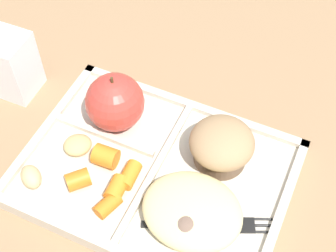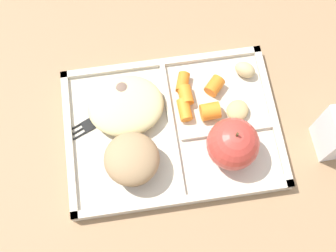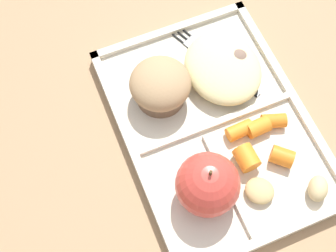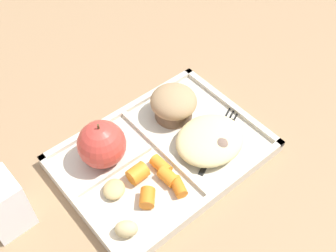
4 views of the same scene
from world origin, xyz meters
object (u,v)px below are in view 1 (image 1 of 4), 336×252
(green_apple, at_px, (115,102))
(milk_carton, at_px, (12,65))
(bran_muffin, at_px, (221,145))
(plastic_fork, at_px, (217,225))
(lunch_tray, at_px, (155,173))

(green_apple, distance_m, milk_carton, 0.17)
(bran_muffin, bearing_deg, green_apple, -180.00)
(plastic_fork, bearing_deg, green_apple, 153.61)
(bran_muffin, bearing_deg, milk_carton, 179.29)
(milk_carton, bearing_deg, bran_muffin, -2.29)
(bran_muffin, height_order, milk_carton, milk_carton)
(green_apple, height_order, bran_muffin, green_apple)
(plastic_fork, distance_m, milk_carton, 0.36)
(green_apple, bearing_deg, bran_muffin, 0.00)
(plastic_fork, relative_size, milk_carton, 1.54)
(plastic_fork, bearing_deg, lunch_tray, 158.90)
(lunch_tray, xyz_separation_m, milk_carton, (-0.25, 0.06, 0.04))
(lunch_tray, bearing_deg, milk_carton, 167.47)
(milk_carton, bearing_deg, lunch_tray, -14.10)
(milk_carton, bearing_deg, plastic_fork, -16.62)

